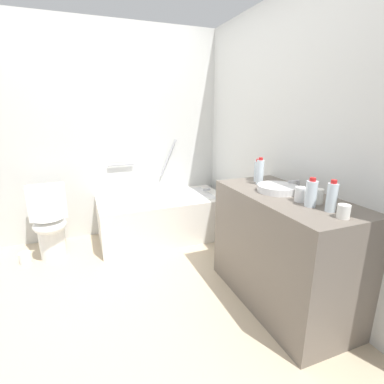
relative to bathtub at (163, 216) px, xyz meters
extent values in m
plane|color=#C1AD8E|center=(-0.65, -1.00, -0.27)|extent=(3.92, 3.92, 0.00)
cube|color=silver|center=(-0.65, 0.42, 0.94)|extent=(3.32, 0.10, 2.42)
cube|color=silver|center=(0.86, -1.00, 0.94)|extent=(0.10, 3.14, 2.42)
cube|color=white|center=(0.00, 0.00, -0.02)|extent=(1.46, 0.74, 0.49)
cube|color=white|center=(0.00, 0.00, 0.19)|extent=(1.20, 0.53, 0.09)
cylinder|color=#A4A4A9|center=(0.57, 0.00, 0.27)|extent=(0.09, 0.03, 0.03)
cylinder|color=#A4A4A9|center=(0.19, 0.34, 0.64)|extent=(0.22, 0.03, 0.45)
cylinder|color=#A4A4A9|center=(-0.40, 0.34, 0.59)|extent=(0.30, 0.03, 0.03)
cylinder|color=white|center=(-1.20, -0.07, -0.08)|extent=(0.25, 0.25, 0.37)
ellipsoid|color=white|center=(-1.20, -0.11, 0.11)|extent=(0.34, 0.37, 0.14)
ellipsoid|color=white|center=(-1.20, -0.11, 0.19)|extent=(0.33, 0.35, 0.02)
cube|color=white|center=(-1.22, 0.11, 0.29)|extent=(0.38, 0.20, 0.36)
cylinder|color=#A3A3A9|center=(-1.22, 0.11, 0.47)|extent=(0.03, 0.03, 0.01)
cube|color=#6B6056|center=(0.53, -1.50, 0.18)|extent=(0.57, 1.19, 0.89)
cylinder|color=white|center=(0.52, -1.40, 0.64)|extent=(0.30, 0.30, 0.05)
cylinder|color=silver|center=(0.71, -1.40, 0.65)|extent=(0.02, 0.02, 0.07)
cylinder|color=silver|center=(0.67, -1.40, 0.69)|extent=(0.09, 0.02, 0.02)
cylinder|color=silver|center=(0.71, -1.46, 0.64)|extent=(0.03, 0.03, 0.04)
cylinder|color=silver|center=(0.71, -1.34, 0.64)|extent=(0.03, 0.03, 0.04)
cylinder|color=silver|center=(0.50, -1.76, 0.70)|extent=(0.07, 0.07, 0.17)
cylinder|color=red|center=(0.50, -1.76, 0.80)|extent=(0.04, 0.04, 0.02)
cylinder|color=silver|center=(0.56, -1.07, 0.71)|extent=(0.06, 0.06, 0.17)
cylinder|color=red|center=(0.56, -1.07, 0.80)|extent=(0.03, 0.03, 0.02)
cylinder|color=silver|center=(0.52, -1.16, 0.72)|extent=(0.06, 0.06, 0.20)
cylinder|color=red|center=(0.52, -1.16, 0.83)|extent=(0.03, 0.03, 0.02)
cylinder|color=silver|center=(0.55, -1.88, 0.71)|extent=(0.06, 0.06, 0.18)
cylinder|color=red|center=(0.55, -1.88, 0.81)|extent=(0.03, 0.03, 0.02)
cylinder|color=white|center=(0.52, -2.00, 0.66)|extent=(0.07, 0.07, 0.08)
cylinder|color=white|center=(0.59, -1.73, 0.67)|extent=(0.07, 0.07, 0.10)
cylinder|color=white|center=(0.51, -1.66, 0.67)|extent=(0.07, 0.07, 0.10)
cylinder|color=white|center=(-1.46, -0.11, -0.21)|extent=(0.11, 0.11, 0.11)
camera|label=1|loc=(-0.85, -3.12, 1.22)|focal=26.97mm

